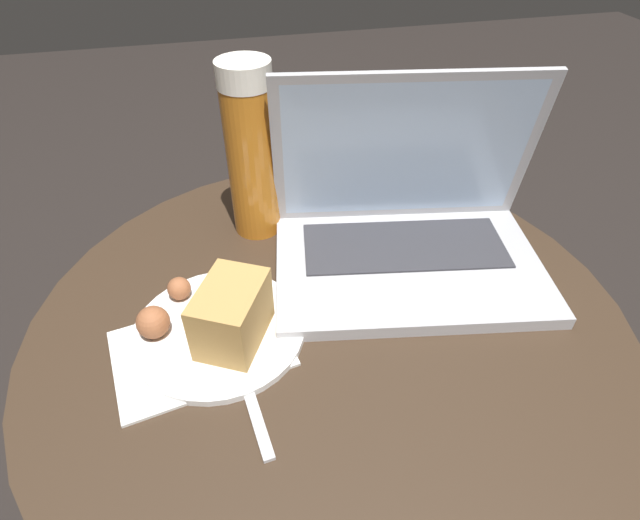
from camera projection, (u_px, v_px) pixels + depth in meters
ground_plane at (326, 501)px, 0.97m from camera, size 6.00×6.00×0.00m
table at (328, 378)px, 0.72m from camera, size 0.74×0.74×0.53m
napkin at (201, 349)px, 0.58m from camera, size 0.22×0.17×0.00m
laptop at (407, 228)px, 0.68m from camera, size 0.40×0.30×0.25m
beer_glass at (251, 153)px, 0.69m from camera, size 0.07×0.07×0.25m
snack_plate at (220, 321)px, 0.58m from camera, size 0.21×0.21×0.08m
fork at (243, 374)px, 0.56m from camera, size 0.04×0.19×0.00m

